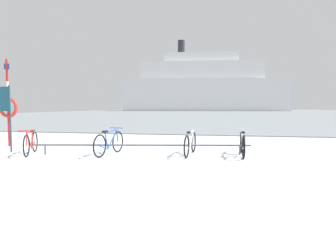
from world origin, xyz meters
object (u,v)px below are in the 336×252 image
bicycle_3 (242,144)px  info_sign (4,107)px  bicycle_2 (190,143)px  ferry_ship (203,87)px  bicycle_1 (109,143)px  bicycle_0 (31,143)px  rescue_post (8,105)px

bicycle_3 → info_sign: info_sign is taller
bicycle_2 → ferry_ship: ferry_ship is taller
bicycle_1 → bicycle_2: bicycle_1 is taller
bicycle_0 → rescue_post: 2.63m
bicycle_1 → ferry_ship: 81.94m
bicycle_0 → bicycle_2: bearing=9.2°
bicycle_0 → bicycle_1: bearing=8.7°
info_sign → rescue_post: size_ratio=0.68×
info_sign → rescue_post: rescue_post is taller
bicycle_0 → bicycle_3: 6.20m
bicycle_0 → bicycle_3: (6.13, 0.91, 0.00)m
bicycle_3 → rescue_post: size_ratio=0.54×
rescue_post → ferry_ship: bearing=88.8°
ferry_ship → bicycle_2: bearing=-86.6°
rescue_post → info_sign: bearing=-55.8°
bicycle_3 → bicycle_0: bearing=-171.6°
bicycle_1 → bicycle_3: size_ratio=1.00×
bicycle_1 → info_sign: (-3.42, -0.07, 1.06)m
bicycle_0 → bicycle_2: 4.71m
bicycle_0 → bicycle_2: bicycle_2 is taller
bicycle_2 → ferry_ship: (-4.80, 81.22, 6.83)m
bicycle_2 → bicycle_3: bicycle_3 is taller
bicycle_2 → info_sign: bearing=-175.4°
bicycle_2 → ferry_ship: 81.65m
bicycle_2 → info_sign: size_ratio=0.83×
bicycle_3 → info_sign: 7.35m
bicycle_1 → rescue_post: 4.48m
bicycle_1 → bicycle_2: bearing=9.6°
bicycle_2 → rescue_post: rescue_post is taller
bicycle_0 → rescue_post: rescue_post is taller
info_sign → rescue_post: 1.40m
bicycle_2 → rescue_post: (-6.54, 0.69, 1.11)m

